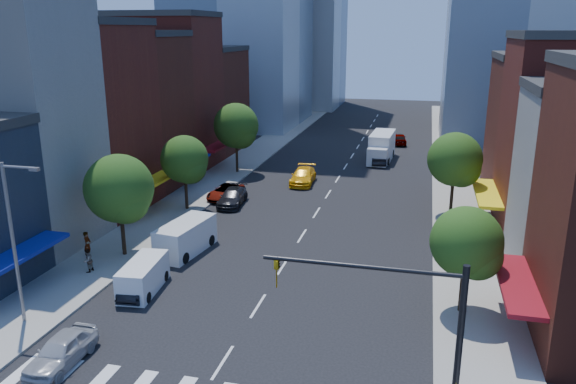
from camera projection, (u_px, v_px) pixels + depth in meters
The scene contains 28 objects.
ground at pixel (223, 362), 27.42m from camera, with size 220.00×220.00×0.00m, color black.
sidewalk_left at pixel (240, 164), 67.56m from camera, with size 5.00×120.00×0.15m, color gray.
sidewalk_right at pixel (456, 176), 61.83m from camera, with size 5.00×120.00×0.15m, color gray.
bldg_left_1 at pixel (4, 124), 40.92m from camera, with size 12.00×8.00×18.00m, color beige.
bldg_left_2 at pixel (75, 120), 49.12m from camera, with size 12.00×9.00×16.00m, color maroon.
bldg_left_3 at pixel (125, 113), 57.19m from camera, with size 12.00×8.00×15.00m, color #531F14.
bldg_left_4 at pixel (162, 94), 64.83m from camera, with size 12.00×9.00×17.00m, color maroon.
bldg_left_5 at pixel (195, 101), 74.25m from camera, with size 12.00×10.00×13.00m, color #531F14.
bldg_right_3 at pixel (558, 131), 52.49m from camera, with size 12.00×10.00×13.00m, color #531F14.
traffic_signal at pixel (440, 368), 19.78m from camera, with size 7.24×2.24×8.00m.
streetlight at pixel (15, 234), 29.59m from camera, with size 2.25×0.25×9.00m.
tree_left_near at pixel (121, 191), 38.85m from camera, with size 4.80×4.80×7.30m.
tree_left_mid at pixel (186, 161), 49.20m from camera, with size 4.20×4.20×6.65m.
tree_left_far at pixel (237, 128), 62.07m from camera, with size 5.00×5.00×7.75m.
tree_right_near at pixel (469, 245), 30.96m from camera, with size 4.00×4.00×6.20m.
tree_right_far at pixel (457, 162), 47.56m from camera, with size 4.60×4.60×7.20m.
parked_car_front at pixel (61, 351), 27.07m from camera, with size 1.77×4.39×1.49m, color #ADAEB2.
parked_car_second at pixel (140, 283), 34.43m from camera, with size 1.45×4.15×1.37m, color black.
parked_car_third at pixel (225, 192), 53.79m from camera, with size 2.22×4.82×1.34m, color #999999.
parked_car_rear at pixel (232, 197), 51.85m from camera, with size 2.08×5.13×1.49m, color black.
cargo_van_near at pixel (143, 277), 34.63m from camera, with size 2.27×4.67×1.92m.
cargo_van_far at pixel (185, 238), 40.60m from camera, with size 2.88×5.66×2.31m.
taxi at pixel (303, 176), 58.99m from camera, with size 2.27×5.59×1.62m, color #FAB30D.
traffic_car_oncoming at pixel (380, 158), 67.53m from camera, with size 1.69×4.86×1.60m, color black.
traffic_car_far at pixel (399, 139), 79.16m from camera, with size 1.87×4.64×1.58m, color #999999.
box_truck at pixel (381, 148), 69.36m from camera, with size 2.91×8.46×3.36m.
pedestrian_near at pixel (87, 245), 39.42m from camera, with size 0.70×0.46×1.92m, color #999999.
pedestrian_far at pixel (88, 261), 37.10m from camera, with size 0.78×0.60×1.59m, color #999999.
Camera 1 is at (8.84, -22.54, 15.66)m, focal length 35.00 mm.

